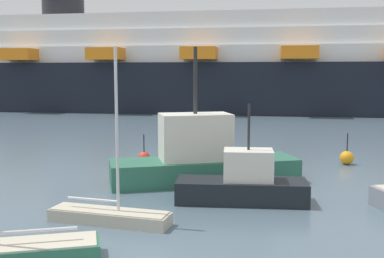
# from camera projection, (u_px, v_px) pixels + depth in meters

# --- Properties ---
(sailboat_0) EXTENTS (4.26, 1.71, 5.82)m
(sailboat_0) POSITION_uv_depth(u_px,v_px,m) (109.00, 214.00, 15.63)
(sailboat_0) COLOR #BCB29E
(sailboat_0) RESTS_ON ground_plane
(sailboat_3) EXTENTS (4.64, 2.58, 6.65)m
(sailboat_3) POSITION_uv_depth(u_px,v_px,m) (13.00, 251.00, 12.30)
(sailboat_3) COLOR #2D6B51
(sailboat_3) RESTS_ON ground_plane
(fishing_boat_1) EXTENTS (5.03, 1.73, 3.81)m
(fishing_boat_1) POSITION_uv_depth(u_px,v_px,m) (243.00, 184.00, 18.14)
(fishing_boat_1) COLOR black
(fishing_boat_1) RESTS_ON ground_plane
(fishing_boat_3) EXTENTS (8.84, 4.93, 6.13)m
(fishing_boat_3) POSITION_uv_depth(u_px,v_px,m) (201.00, 158.00, 21.41)
(fishing_boat_3) COLOR #2D6B51
(fishing_boat_3) RESTS_ON ground_plane
(channel_buoy_0) EXTENTS (0.67, 0.67, 1.64)m
(channel_buoy_0) POSITION_uv_depth(u_px,v_px,m) (144.00, 158.00, 25.80)
(channel_buoy_0) COLOR red
(channel_buoy_0) RESTS_ON ground_plane
(channel_buoy_1) EXTENTS (0.74, 0.74, 1.72)m
(channel_buoy_1) POSITION_uv_depth(u_px,v_px,m) (347.00, 158.00, 25.60)
(channel_buoy_1) COLOR orange
(channel_buoy_1) RESTS_ON ground_plane
(cruise_ship) EXTENTS (112.70, 23.94, 17.79)m
(cruise_ship) POSITION_uv_depth(u_px,v_px,m) (207.00, 67.00, 61.93)
(cruise_ship) COLOR black
(cruise_ship) RESTS_ON ground_plane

